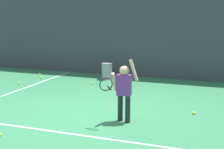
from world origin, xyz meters
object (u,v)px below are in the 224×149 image
object	(u,v)px
tennis_ball_2	(91,83)
ball_hopper	(107,71)
tennis_ball_3	(19,83)
tennis_ball_7	(0,134)
tennis_ball_6	(194,113)
tennis_player	(123,89)
tennis_ball_5	(41,78)
tennis_ball_4	(40,74)

from	to	relation	value
tennis_ball_2	ball_hopper	bearing A→B (deg)	79.18
tennis_ball_2	tennis_ball_3	distance (m)	2.33
ball_hopper	tennis_ball_7	xyz separation A→B (m)	(0.07, -5.73, -0.26)
tennis_ball_2	tennis_ball_6	size ratio (longest dim) A/B	1.00
tennis_player	ball_hopper	bearing A→B (deg)	112.09
tennis_ball_2	tennis_ball_7	distance (m)	4.79
tennis_ball_2	tennis_ball_6	bearing A→B (deg)	-31.10
tennis_ball_5	tennis_player	bearing A→B (deg)	-38.99
tennis_ball_6	tennis_ball_2	bearing A→B (deg)	148.90
ball_hopper	tennis_ball_5	distance (m)	2.34
tennis_ball_3	tennis_ball_4	xyz separation A→B (m)	(-0.26, 1.60, 0.00)
tennis_ball_6	tennis_ball_4	bearing A→B (deg)	154.12
ball_hopper	tennis_ball_3	size ratio (longest dim) A/B	8.52
tennis_player	ball_hopper	xyz separation A→B (m)	(-1.99, 4.13, -0.44)
ball_hopper	tennis_ball_4	distance (m)	2.63
tennis_player	tennis_ball_5	world-z (taller)	tennis_player
tennis_ball_3	tennis_ball_6	distance (m)	5.84
tennis_player	tennis_ball_5	size ratio (longest dim) A/B	20.46
tennis_player	tennis_ball_2	distance (m)	3.91
ball_hopper	tennis_ball_2	bearing A→B (deg)	-100.82
tennis_ball_4	tennis_ball_6	distance (m)	6.61
ball_hopper	tennis_ball_6	distance (m)	4.54
tennis_ball_7	tennis_ball_5	bearing A→B (deg)	114.51
tennis_ball_2	tennis_ball_5	bearing A→B (deg)	173.89
tennis_player	tennis_ball_6	xyz separation A→B (m)	(1.35, 1.06, -0.69)
tennis_ball_2	tennis_ball_7	size ratio (longest dim) A/B	1.00
tennis_ball_4	tennis_ball_5	size ratio (longest dim) A/B	1.00
tennis_ball_7	tennis_player	bearing A→B (deg)	39.92
tennis_player	tennis_ball_3	distance (m)	4.98
tennis_ball_6	tennis_ball_7	distance (m)	4.22
tennis_ball_6	tennis_player	bearing A→B (deg)	-142.00
ball_hopper	tennis_ball_2	world-z (taller)	ball_hopper
tennis_ball_3	tennis_ball_4	distance (m)	1.62
ball_hopper	tennis_ball_4	size ratio (longest dim) A/B	8.52
tennis_ball_2	tennis_ball_7	bearing A→B (deg)	-87.02
tennis_ball_4	tennis_ball_5	xyz separation A→B (m)	(0.40, -0.55, 0.00)
tennis_player	ball_hopper	size ratio (longest dim) A/B	2.40
ball_hopper	tennis_ball_3	xyz separation A→B (m)	(-2.36, -1.79, -0.26)
tennis_ball_5	tennis_ball_3	bearing A→B (deg)	-97.80
tennis_ball_3	tennis_ball_5	xyz separation A→B (m)	(0.14, 1.06, 0.00)
tennis_ball_3	tennis_ball_7	distance (m)	4.63
tennis_ball_4	tennis_ball_6	world-z (taller)	same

